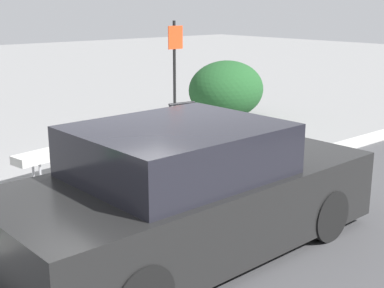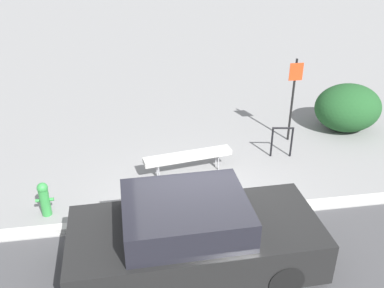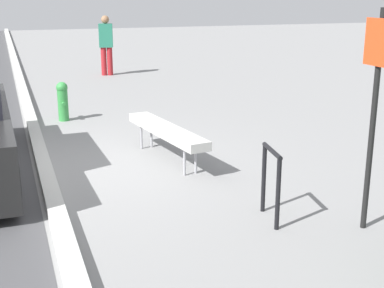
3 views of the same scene
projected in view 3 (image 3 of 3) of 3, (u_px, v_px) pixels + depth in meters
The scene contains 7 objects.
ground_plane at pixel (45, 171), 7.54m from camera, with size 60.00×60.00×0.00m, color gray.
curb at pixel (44, 167), 7.52m from camera, with size 60.00×0.20×0.13m.
bench at pixel (166, 131), 7.93m from camera, with size 2.15×0.65×0.53m.
bike_rack at pixel (271, 177), 5.81m from camera, with size 0.55×0.14×0.83m.
sign_post at pixel (374, 101), 5.37m from camera, with size 0.36×0.08×2.30m.
fire_hydrant at pixel (63, 100), 10.41m from camera, with size 0.36×0.22×0.77m.
pedestrian at pixel (106, 44), 15.98m from camera, with size 0.31×0.44×1.77m.
Camera 3 is at (7.43, -0.42, 2.45)m, focal length 50.00 mm.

